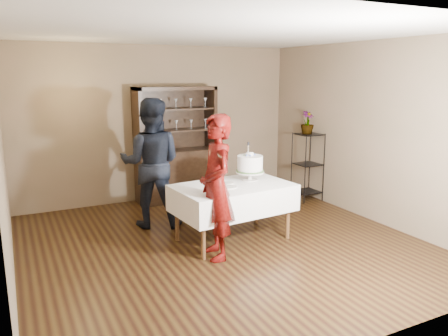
{
  "coord_description": "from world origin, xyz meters",
  "views": [
    {
      "loc": [
        -2.42,
        -4.89,
        2.22
      ],
      "look_at": [
        0.07,
        0.1,
        1.01
      ],
      "focal_mm": 35.0,
      "sensor_mm": 36.0,
      "label": 1
    }
  ],
  "objects_px": {
    "cake": "(250,165)",
    "man": "(151,163)",
    "plant_etagere": "(308,164)",
    "cake_table": "(233,198)",
    "woman": "(216,187)",
    "china_hutch": "(176,163)",
    "potted_plant": "(307,123)"
  },
  "relations": [
    {
      "from": "cake",
      "to": "man",
      "type": "bearing_deg",
      "value": 140.56
    },
    {
      "from": "plant_etagere",
      "to": "cake_table",
      "type": "height_order",
      "value": "plant_etagere"
    },
    {
      "from": "woman",
      "to": "man",
      "type": "relative_size",
      "value": 0.94
    },
    {
      "from": "china_hutch",
      "to": "man",
      "type": "distance_m",
      "value": 1.41
    },
    {
      "from": "cake_table",
      "to": "cake",
      "type": "distance_m",
      "value": 0.53
    },
    {
      "from": "cake",
      "to": "potted_plant",
      "type": "bearing_deg",
      "value": 30.17
    },
    {
      "from": "woman",
      "to": "cake",
      "type": "height_order",
      "value": "woman"
    },
    {
      "from": "china_hutch",
      "to": "woman",
      "type": "distance_m",
      "value": 2.63
    },
    {
      "from": "man",
      "to": "cake",
      "type": "xyz_separation_m",
      "value": [
        1.12,
        -0.92,
        0.04
      ]
    },
    {
      "from": "cake_table",
      "to": "cake",
      "type": "relative_size",
      "value": 2.97
    },
    {
      "from": "china_hutch",
      "to": "cake_table",
      "type": "distance_m",
      "value": 2.18
    },
    {
      "from": "plant_etagere",
      "to": "cake",
      "type": "bearing_deg",
      "value": -150.4
    },
    {
      "from": "potted_plant",
      "to": "china_hutch",
      "type": "bearing_deg",
      "value": 152.66
    },
    {
      "from": "china_hutch",
      "to": "woman",
      "type": "bearing_deg",
      "value": -99.74
    },
    {
      "from": "china_hutch",
      "to": "man",
      "type": "relative_size",
      "value": 1.06
    },
    {
      "from": "woman",
      "to": "potted_plant",
      "type": "distance_m",
      "value": 2.96
    },
    {
      "from": "plant_etagere",
      "to": "potted_plant",
      "type": "xyz_separation_m",
      "value": [
        -0.04,
        -0.0,
        0.74
      ]
    },
    {
      "from": "china_hutch",
      "to": "man",
      "type": "bearing_deg",
      "value": -125.17
    },
    {
      "from": "plant_etagere",
      "to": "cake",
      "type": "distance_m",
      "value": 2.04
    },
    {
      "from": "plant_etagere",
      "to": "woman",
      "type": "relative_size",
      "value": 0.68
    },
    {
      "from": "woman",
      "to": "cake",
      "type": "bearing_deg",
      "value": 132.5
    },
    {
      "from": "woman",
      "to": "potted_plant",
      "type": "bearing_deg",
      "value": 129.35
    },
    {
      "from": "china_hutch",
      "to": "cake",
      "type": "xyz_separation_m",
      "value": [
        0.33,
        -2.05,
        0.32
      ]
    },
    {
      "from": "plant_etagere",
      "to": "cake_table",
      "type": "relative_size",
      "value": 0.74
    },
    {
      "from": "cake_table",
      "to": "potted_plant",
      "type": "distance_m",
      "value": 2.46
    },
    {
      "from": "potted_plant",
      "to": "cake_table",
      "type": "bearing_deg",
      "value": -151.21
    },
    {
      "from": "china_hutch",
      "to": "plant_etagere",
      "type": "relative_size",
      "value": 1.67
    },
    {
      "from": "man",
      "to": "potted_plant",
      "type": "height_order",
      "value": "man"
    },
    {
      "from": "cake_table",
      "to": "china_hutch",
      "type": "bearing_deg",
      "value": 89.89
    },
    {
      "from": "woman",
      "to": "potted_plant",
      "type": "height_order",
      "value": "woman"
    },
    {
      "from": "china_hutch",
      "to": "plant_etagere",
      "type": "distance_m",
      "value": 2.33
    },
    {
      "from": "potted_plant",
      "to": "woman",
      "type": "bearing_deg",
      "value": -148.33
    }
  ]
}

